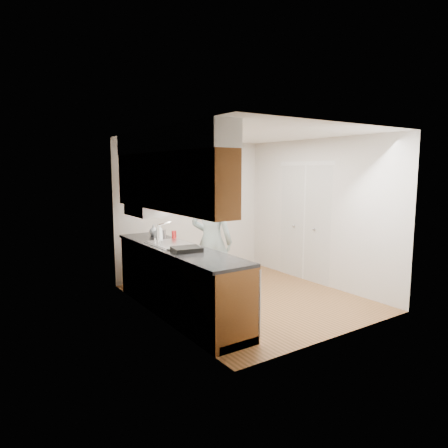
{
  "coord_description": "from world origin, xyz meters",
  "views": [
    {
      "loc": [
        -3.65,
        -4.76,
        1.98
      ],
      "look_at": [
        -0.28,
        0.25,
        1.15
      ],
      "focal_mm": 32.0,
      "sensor_mm": 36.0,
      "label": 1
    }
  ],
  "objects_px": {
    "dish_rack": "(187,249)",
    "soap_bottle_c": "(154,230)",
    "person": "(212,234)",
    "soap_bottle_b": "(157,233)",
    "steel_can": "(164,234)",
    "soda_can": "(174,235)",
    "soap_bottle_a": "(159,232)"
  },
  "relations": [
    {
      "from": "soda_can",
      "to": "soap_bottle_a",
      "type": "bearing_deg",
      "value": 169.53
    },
    {
      "from": "soap_bottle_a",
      "to": "steel_can",
      "type": "xyz_separation_m",
      "value": [
        0.17,
        0.21,
        -0.07
      ]
    },
    {
      "from": "person",
      "to": "steel_can",
      "type": "height_order",
      "value": "person"
    },
    {
      "from": "soda_can",
      "to": "soap_bottle_c",
      "type": "bearing_deg",
      "value": 102.93
    },
    {
      "from": "soda_can",
      "to": "steel_can",
      "type": "distance_m",
      "value": 0.25
    },
    {
      "from": "soap_bottle_b",
      "to": "dish_rack",
      "type": "height_order",
      "value": "soap_bottle_b"
    },
    {
      "from": "soap_bottle_b",
      "to": "soda_can",
      "type": "bearing_deg",
      "value": -55.94
    },
    {
      "from": "dish_rack",
      "to": "soap_bottle_c",
      "type": "bearing_deg",
      "value": 93.22
    },
    {
      "from": "soap_bottle_b",
      "to": "soap_bottle_c",
      "type": "bearing_deg",
      "value": 78.62
    },
    {
      "from": "soap_bottle_c",
      "to": "dish_rack",
      "type": "height_order",
      "value": "soap_bottle_c"
    },
    {
      "from": "person",
      "to": "soap_bottle_b",
      "type": "distance_m",
      "value": 0.84
    },
    {
      "from": "person",
      "to": "soap_bottle_c",
      "type": "height_order",
      "value": "person"
    },
    {
      "from": "soap_bottle_c",
      "to": "person",
      "type": "bearing_deg",
      "value": -54.03
    },
    {
      "from": "soap_bottle_c",
      "to": "steel_can",
      "type": "relative_size",
      "value": 1.53
    },
    {
      "from": "soap_bottle_c",
      "to": "soda_can",
      "type": "distance_m",
      "value": 0.5
    },
    {
      "from": "dish_rack",
      "to": "person",
      "type": "bearing_deg",
      "value": 47.55
    },
    {
      "from": "soda_can",
      "to": "dish_rack",
      "type": "xyz_separation_m",
      "value": [
        -0.27,
        -0.88,
        -0.04
      ]
    },
    {
      "from": "soap_bottle_a",
      "to": "soda_can",
      "type": "distance_m",
      "value": 0.23
    },
    {
      "from": "soap_bottle_b",
      "to": "soap_bottle_c",
      "type": "xyz_separation_m",
      "value": [
        0.05,
        0.25,
        0.0
      ]
    },
    {
      "from": "soap_bottle_a",
      "to": "soap_bottle_b",
      "type": "bearing_deg",
      "value": 74.68
    },
    {
      "from": "soap_bottle_a",
      "to": "dish_rack",
      "type": "height_order",
      "value": "soap_bottle_a"
    },
    {
      "from": "soap_bottle_b",
      "to": "steel_can",
      "type": "xyz_separation_m",
      "value": [
        0.11,
        0.01,
        -0.03
      ]
    },
    {
      "from": "person",
      "to": "soap_bottle_b",
      "type": "height_order",
      "value": "person"
    },
    {
      "from": "dish_rack",
      "to": "steel_can",
      "type": "bearing_deg",
      "value": 88.73
    },
    {
      "from": "soap_bottle_c",
      "to": "steel_can",
      "type": "bearing_deg",
      "value": -75.5
    },
    {
      "from": "soap_bottle_c",
      "to": "soap_bottle_a",
      "type": "bearing_deg",
      "value": -103.15
    },
    {
      "from": "person",
      "to": "soda_can",
      "type": "xyz_separation_m",
      "value": [
        -0.47,
        0.31,
        -0.02
      ]
    },
    {
      "from": "person",
      "to": "soda_can",
      "type": "height_order",
      "value": "person"
    },
    {
      "from": "soda_can",
      "to": "steel_can",
      "type": "bearing_deg",
      "value": 101.35
    },
    {
      "from": "person",
      "to": "steel_can",
      "type": "bearing_deg",
      "value": 7.97
    },
    {
      "from": "soda_can",
      "to": "steel_can",
      "type": "height_order",
      "value": "soda_can"
    },
    {
      "from": "soap_bottle_b",
      "to": "soda_can",
      "type": "height_order",
      "value": "soap_bottle_b"
    }
  ]
}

